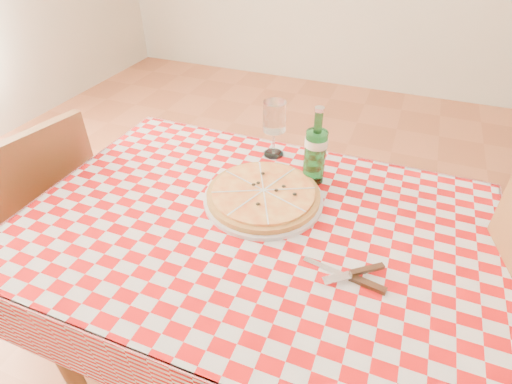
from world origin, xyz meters
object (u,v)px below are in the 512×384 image
(water_bottle, at_px, (316,146))
(wine_glass, at_px, (274,129))
(chair_far, at_px, (43,216))
(dining_table, at_px, (255,248))
(pizza_plate, at_px, (263,194))

(water_bottle, bearing_deg, wine_glass, 149.25)
(chair_far, distance_m, wine_glass, 0.94)
(dining_table, distance_m, pizza_plate, 0.16)
(dining_table, relative_size, chair_far, 1.35)
(dining_table, height_order, chair_far, chair_far)
(wine_glass, bearing_deg, pizza_plate, -77.00)
(dining_table, bearing_deg, water_bottle, 70.10)
(water_bottle, bearing_deg, dining_table, -109.90)
(dining_table, relative_size, pizza_plate, 3.37)
(pizza_plate, bearing_deg, chair_far, -173.07)
(water_bottle, xyz_separation_m, wine_glass, (-0.17, 0.10, -0.03))
(pizza_plate, bearing_deg, water_bottle, 55.19)
(water_bottle, bearing_deg, pizza_plate, -124.81)
(chair_far, distance_m, pizza_plate, 0.90)
(chair_far, xyz_separation_m, water_bottle, (0.96, 0.26, 0.37))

